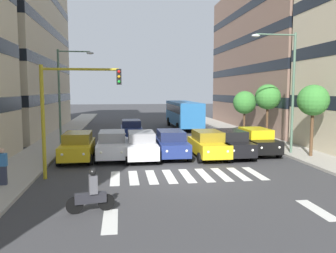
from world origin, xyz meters
name	(u,v)px	position (x,y,z in m)	size (l,w,h in m)	color
ground_plane	(187,176)	(0.00, 0.00, 0.00)	(180.00, 180.00, 0.00)	#38383A
sidewalk_right	(5,181)	(8.73, 0.00, 0.07)	(2.71, 90.00, 0.15)	#9E998E
building_left_block_0	(276,57)	(-14.28, -20.47, 8.09)	(8.43, 22.10, 16.17)	#846656
building_right_block_0	(10,31)	(14.28, -20.80, 10.37)	(8.43, 21.43, 20.74)	beige
crosswalk_markings	(187,176)	(0.00, 0.00, 0.00)	(7.65, 2.80, 0.01)	silver
lane_arrow_0	(317,210)	(-3.69, 5.50, 0.00)	(0.50, 2.20, 0.01)	silver
lane_arrow_1	(110,221)	(3.69, 5.50, 0.00)	(0.50, 2.20, 0.01)	silver
car_0	(256,141)	(-5.80, -5.18, 0.89)	(2.02, 4.44, 1.72)	black
car_1	(231,143)	(-3.78, -4.46, 0.89)	(2.02, 4.44, 1.72)	black
car_2	(208,144)	(-2.21, -4.29, 0.89)	(2.02, 4.44, 1.72)	gold
car_3	(171,144)	(0.09, -4.83, 0.89)	(2.02, 4.44, 1.72)	navy
car_4	(141,145)	(2.03, -4.40, 0.89)	(2.02, 4.44, 1.72)	silver
car_5	(112,145)	(3.83, -4.92, 0.89)	(2.02, 4.44, 1.72)	silver
car_6	(78,146)	(5.92, -4.64, 0.89)	(2.02, 4.44, 1.72)	gold
car_row2_0	(131,130)	(2.37, -13.04, 0.89)	(2.02, 4.44, 1.72)	navy
bus_behind_traffic	(183,112)	(-3.78, -21.23, 1.86)	(2.78, 10.50, 3.00)	#286BAD
motorcycle_with_rider	(91,194)	(4.35, 4.57, 0.65)	(1.69, 0.44, 1.57)	black
traffic_light_gantry	(66,104)	(5.90, -0.36, 3.66)	(3.85, 0.36, 5.50)	#AD991E
street_lamp_left	(287,81)	(-7.51, -4.52, 4.91)	(3.04, 0.28, 7.85)	#4C6B56
street_lamp_right	(65,87)	(7.54, -10.83, 4.58)	(2.78, 0.28, 7.28)	#4C6B56
street_tree_0	(313,101)	(-8.66, -3.27, 3.65)	(1.94, 1.94, 4.50)	#513823
street_tree_1	(268,97)	(-8.54, -9.62, 3.74)	(2.05, 2.05, 4.64)	#513823
street_tree_2	(245,103)	(-8.61, -14.91, 3.11)	(2.21, 2.21, 4.08)	#513823
pedestrian_waiting	(3,166)	(8.44, 1.01, 1.00)	(0.36, 0.24, 1.63)	#2D3347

